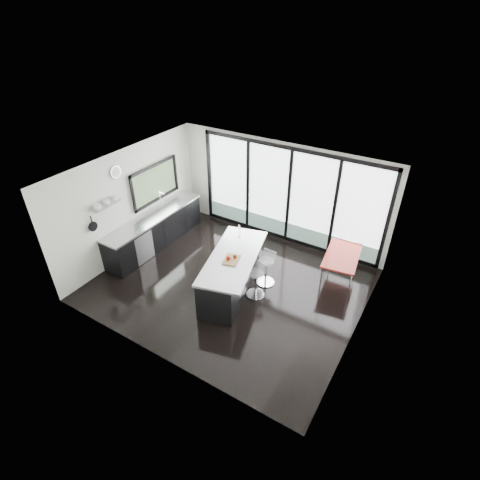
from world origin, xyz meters
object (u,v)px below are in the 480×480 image
Objects in this scene: bar_stool_far at (266,271)px; red_table at (340,267)px; island at (230,272)px; bar_stool_near at (256,284)px.

bar_stool_far is 1.81m from red_table.
island reaches higher than bar_stool_far.
island is 0.88m from bar_stool_far.
island is 2.67m from red_table.
island is 3.80× the size of bar_stool_near.
bar_stool_near is at bearing -85.09° from bar_stool_far.
bar_stool_far is (0.59, 0.63, -0.16)m from island.
bar_stool_near is 0.51× the size of red_table.
bar_stool_near is at bearing 11.16° from island.
bar_stool_near is (0.61, 0.12, -0.16)m from island.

